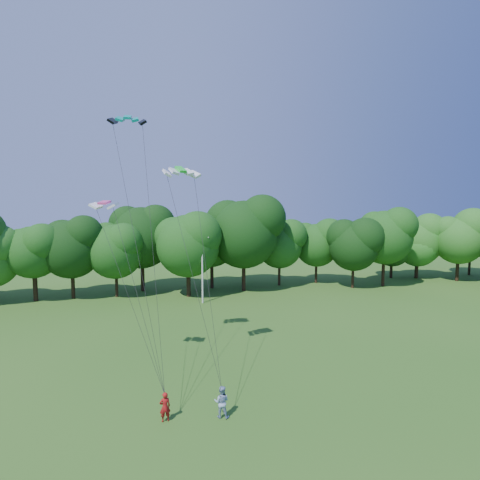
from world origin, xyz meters
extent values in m
plane|color=#2A5C19|center=(0.00, 0.00, 0.00)|extent=(160.00, 160.00, 0.00)
cylinder|color=silver|center=(-0.77, 30.48, 4.15)|extent=(0.21, 0.21, 8.29)
cube|color=silver|center=(-0.77, 30.48, 8.08)|extent=(1.63, 0.47, 0.08)
imported|color=#9F1414|center=(-6.49, 6.05, 0.84)|extent=(0.66, 0.49, 1.68)
imported|color=#91A6CA|center=(-3.35, 5.68, 0.91)|extent=(1.07, 0.96, 1.82)
cube|color=#049184|center=(-8.37, 13.97, 18.16)|extent=(2.57, 1.24, 0.53)
cube|color=#20D62F|center=(-4.89, 11.96, 14.44)|extent=(2.68, 1.75, 0.55)
cube|color=#EC4193|center=(-9.96, 12.47, 12.18)|extent=(2.00, 1.44, 0.29)
cylinder|color=black|center=(5.77, 35.60, 2.58)|extent=(0.51, 0.51, 5.16)
ellipsoid|color=black|center=(5.77, 35.60, 9.38)|extent=(10.32, 10.32, 11.26)
cylinder|color=black|center=(35.31, 37.18, 1.74)|extent=(0.46, 0.46, 3.49)
ellipsoid|color=#28671F|center=(35.31, 37.18, 6.34)|extent=(6.98, 6.98, 7.61)
camera|label=1|loc=(-7.26, -14.17, 12.07)|focal=28.00mm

